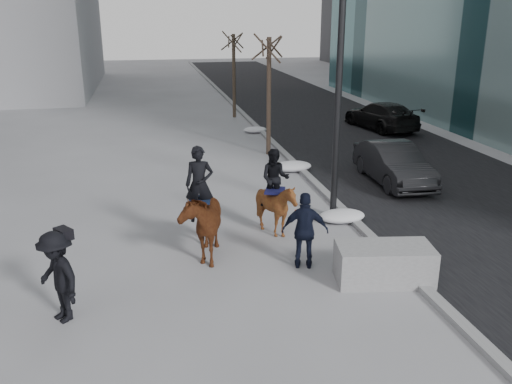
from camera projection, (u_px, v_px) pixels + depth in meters
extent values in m
plane|color=gray|center=(267.00, 273.00, 11.91)|extent=(120.00, 120.00, 0.00)
cube|color=black|center=(378.00, 151.00, 22.54)|extent=(8.00, 90.00, 0.01)
cube|color=gray|center=(285.00, 154.00, 21.77)|extent=(0.25, 90.00, 0.12)
cube|color=#969598|center=(384.00, 264.00, 11.46)|extent=(2.14, 1.31, 0.80)
imported|color=black|center=(393.00, 164.00, 18.10)|extent=(1.53, 4.11, 1.34)
imported|color=black|center=(381.00, 116.00, 26.65)|extent=(2.66, 4.89, 1.34)
imported|color=#481D0E|center=(201.00, 222.00, 12.54)|extent=(1.22, 2.13, 1.70)
imported|color=black|center=(199.00, 184.00, 12.40)|extent=(0.71, 0.52, 1.78)
cube|color=black|center=(200.00, 200.00, 12.52)|extent=(0.56, 0.63, 0.06)
imported|color=#4F1C0F|center=(276.00, 208.00, 13.78)|extent=(1.55, 1.64, 1.46)
imported|color=black|center=(275.00, 179.00, 13.69)|extent=(0.89, 0.79, 1.52)
cube|color=#0F103A|center=(275.00, 191.00, 13.79)|extent=(0.64, 0.69, 0.06)
imported|color=black|center=(305.00, 231.00, 11.95)|extent=(1.11, 0.69, 1.75)
cylinder|color=#E6480D|center=(297.00, 211.00, 12.37)|extent=(0.04, 0.18, 0.07)
imported|color=black|center=(58.00, 277.00, 9.84)|extent=(1.20, 1.30, 1.75)
cube|color=black|center=(64.00, 234.00, 9.87)|extent=(0.39, 0.42, 0.20)
cylinder|color=black|center=(340.00, 52.00, 13.88)|extent=(0.18, 0.18, 9.00)
ellipsoid|color=silver|center=(292.00, 166.00, 19.62)|extent=(1.40, 0.89, 0.35)
ellipsoid|color=silver|center=(255.00, 130.00, 25.99)|extent=(1.12, 0.71, 0.29)
ellipsoid|color=silver|center=(342.00, 216.00, 14.83)|extent=(1.29, 0.82, 0.33)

